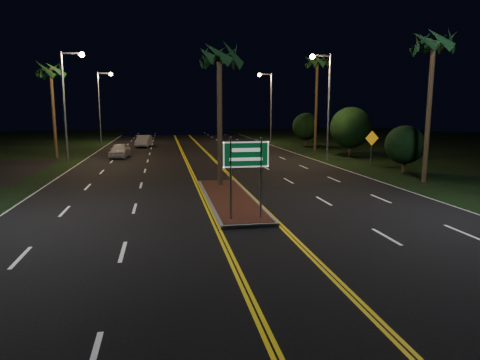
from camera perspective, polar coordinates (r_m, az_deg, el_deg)
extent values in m
plane|color=black|center=(14.43, 2.92, -8.49)|extent=(120.00, 120.00, 0.00)
cube|color=gray|center=(21.06, -1.40, -2.50)|extent=(2.25, 10.25, 0.15)
cube|color=#592819|center=(21.05, -1.40, -2.27)|extent=(2.00, 10.00, 0.02)
cylinder|color=gray|center=(16.58, -1.24, 0.12)|extent=(0.08, 0.08, 3.20)
cylinder|color=gray|center=(16.81, 2.80, 0.23)|extent=(0.08, 0.08, 3.20)
cube|color=#07471E|center=(16.56, 0.80, 3.42)|extent=(1.80, 0.04, 1.00)
cube|color=white|center=(16.53, 0.82, 3.41)|extent=(1.80, 0.01, 1.00)
cylinder|color=gray|center=(38.18, -22.37, 8.87)|extent=(0.18, 0.18, 9.00)
cube|color=gray|center=(38.27, -21.58, 15.46)|extent=(1.60, 0.12, 0.12)
sphere|color=#F7B76F|center=(38.12, -20.35, 15.40)|extent=(0.44, 0.44, 0.44)
cylinder|color=gray|center=(57.90, -18.25, 9.08)|extent=(0.18, 0.18, 9.00)
cube|color=gray|center=(57.96, -17.67, 13.42)|extent=(1.60, 0.12, 0.12)
sphere|color=#F7B76F|center=(57.86, -16.86, 13.36)|extent=(0.44, 0.44, 0.44)
cylinder|color=gray|center=(38.09, 11.75, 9.38)|extent=(0.18, 0.18, 9.00)
cube|color=gray|center=(38.05, 10.82, 15.97)|extent=(1.60, 0.12, 0.12)
sphere|color=#F7B76F|center=(37.77, 9.63, 15.91)|extent=(0.44, 0.44, 0.44)
cylinder|color=gray|center=(57.14, 4.18, 9.52)|extent=(0.18, 0.18, 9.00)
cube|color=gray|center=(57.12, 3.43, 13.90)|extent=(1.60, 0.12, 0.12)
sphere|color=#F7B76F|center=(56.93, 2.62, 13.82)|extent=(0.44, 0.44, 0.44)
cylinder|color=#382819|center=(24.08, -2.73, 7.82)|extent=(0.28, 0.28, 7.50)
cylinder|color=#382819|center=(42.47, -23.60, 8.11)|extent=(0.28, 0.28, 8.00)
cylinder|color=#382819|center=(28.12, 23.86, 8.29)|extent=(0.28, 0.28, 8.50)
cylinder|color=#382819|center=(46.20, 10.12, 9.72)|extent=(0.28, 0.28, 9.50)
cylinder|color=#382819|center=(32.28, 20.94, 1.75)|extent=(0.24, 0.24, 0.90)
sphere|color=black|center=(32.13, 21.10, 4.40)|extent=(2.70, 2.70, 2.70)
cylinder|color=#382819|center=(41.29, 14.41, 3.89)|extent=(0.24, 0.24, 1.26)
sphere|color=black|center=(41.14, 14.53, 6.80)|extent=(3.78, 3.78, 3.78)
cylinder|color=#382819|center=(52.34, 8.74, 5.10)|extent=(0.24, 0.24, 1.08)
sphere|color=black|center=(52.23, 8.79, 7.07)|extent=(3.24, 3.24, 3.24)
imported|color=silver|center=(40.79, -15.72, 3.96)|extent=(2.45, 4.77, 1.53)
imported|color=silver|center=(51.84, -12.71, 5.22)|extent=(2.65, 4.96, 1.58)
cylinder|color=gray|center=(35.30, 17.09, 3.78)|extent=(0.07, 0.07, 2.38)
cube|color=#FF9D0D|center=(35.21, 17.19, 5.35)|extent=(1.15, 0.12, 1.15)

